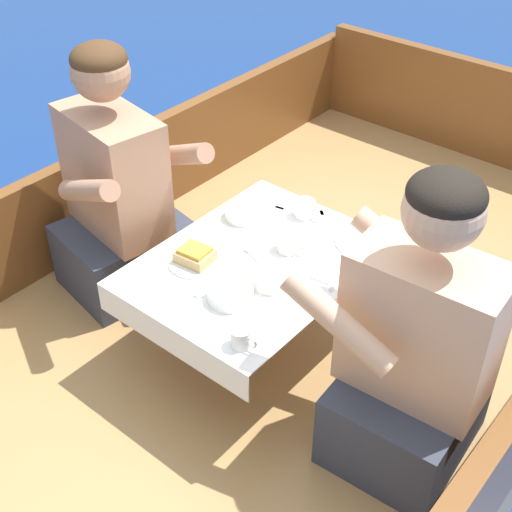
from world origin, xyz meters
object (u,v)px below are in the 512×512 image
sandwich (195,255)px  coffee_cup_port (288,243)px  coffee_cup_center (305,208)px  person_starboard (415,352)px  coffee_cup_starboard (241,337)px  person_port (119,199)px

sandwich → coffee_cup_port: bearing=53.1°
sandwich → coffee_cup_center: size_ratio=1.14×
coffee_cup_center → person_starboard: bearing=-29.3°
person_starboard → coffee_cup_starboard: size_ratio=10.70×
sandwich → person_starboard: bearing=6.3°
person_port → coffee_cup_center: 0.67m
coffee_cup_center → person_port: bearing=-147.8°
person_port → coffee_cup_port: bearing=23.9°
sandwich → person_port: bearing=169.4°
person_starboard → coffee_cup_starboard: person_starboard is taller
coffee_cup_port → coffee_cup_starboard: coffee_cup_starboard is taller
coffee_cup_starboard → coffee_cup_center: (-0.25, 0.63, -0.00)m
person_port → sandwich: size_ratio=7.96×
sandwich → coffee_cup_center: same height
coffee_cup_port → coffee_cup_starboard: size_ratio=1.18×
coffee_cup_port → coffee_cup_center: bearing=111.6°
person_starboard → coffee_cup_center: (-0.64, 0.36, 0.02)m
sandwich → coffee_cup_starboard: size_ratio=1.36×
sandwich → coffee_cup_center: (0.11, 0.44, -0.00)m
coffee_cup_starboard → person_starboard: bearing=34.9°
sandwich → coffee_cup_starboard: (0.36, -0.19, -0.00)m
coffee_cup_center → coffee_cup_port: bearing=-68.4°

